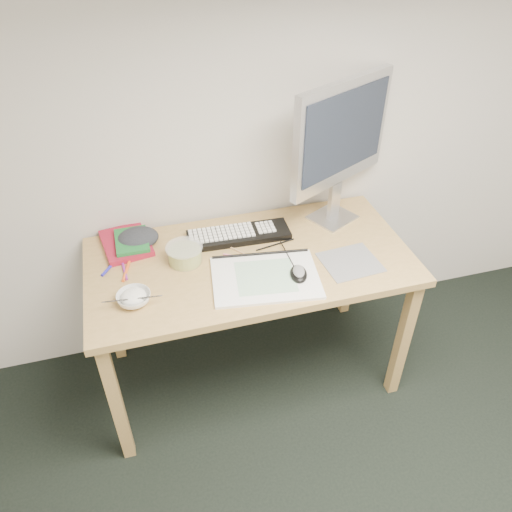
{
  "coord_description": "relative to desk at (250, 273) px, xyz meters",
  "views": [
    {
      "loc": [
        -0.67,
        -0.21,
        2.08
      ],
      "look_at": [
        -0.24,
        1.34,
        0.83
      ],
      "focal_mm": 35.0,
      "sensor_mm": 36.0,
      "label": 1
    }
  ],
  "objects": [
    {
      "name": "sketchpad",
      "position": [
        0.02,
        -0.15,
        0.09
      ],
      "size": [
        0.47,
        0.37,
        0.01
      ],
      "primitive_type": "cube",
      "rotation": [
        0.0,
        0.0,
        -0.14
      ],
      "color": "white",
      "rests_on": "desk"
    },
    {
      "name": "pencil_pink",
      "position": [
        -0.02,
        0.01,
        0.09
      ],
      "size": [
        0.17,
        0.11,
        0.01
      ],
      "primitive_type": "cylinder",
      "rotation": [
        0.0,
        1.57,
        -0.54
      ],
      "color": "pink",
      "rests_on": "desk"
    },
    {
      "name": "rice_bowl",
      "position": [
        -0.51,
        -0.15,
        0.1
      ],
      "size": [
        0.14,
        0.14,
        0.04
      ],
      "primitive_type": "imported",
      "rotation": [
        0.0,
        0.0,
        -0.06
      ],
      "color": "silver",
      "rests_on": "desk"
    },
    {
      "name": "mousepad",
      "position": [
        0.41,
        -0.14,
        0.08
      ],
      "size": [
        0.25,
        0.23,
        0.0
      ],
      "primitive_type": "cube",
      "rotation": [
        0.0,
        0.0,
        0.08
      ],
      "color": "slate",
      "rests_on": "desk"
    },
    {
      "name": "marker_orange",
      "position": [
        -0.52,
        0.05,
        0.09
      ],
      "size": [
        0.05,
        0.13,
        0.01
      ],
      "primitive_type": "cylinder",
      "rotation": [
        0.0,
        1.57,
        1.3
      ],
      "color": "#F0591C",
      "rests_on": "desk"
    },
    {
      "name": "fruit_tub",
      "position": [
        -0.27,
        0.06,
        0.12
      ],
      "size": [
        0.2,
        0.2,
        0.08
      ],
      "primitive_type": "cylinder",
      "rotation": [
        0.0,
        0.0,
        0.3
      ],
      "color": "#DDD34E",
      "rests_on": "desk"
    },
    {
      "name": "pencil_tan",
      "position": [
        -0.02,
        0.03,
        0.09
      ],
      "size": [
        0.12,
        0.16,
        0.01
      ],
      "primitive_type": "cylinder",
      "rotation": [
        0.0,
        1.57,
        -0.93
      ],
      "color": "tan",
      "rests_on": "desk"
    },
    {
      "name": "cloth_lump",
      "position": [
        -0.46,
        0.24,
        0.11
      ],
      "size": [
        0.16,
        0.14,
        0.06
      ],
      "primitive_type": "ellipsoid",
      "rotation": [
        0.0,
        0.0,
        0.06
      ],
      "color": "#292D32",
      "rests_on": "desk"
    },
    {
      "name": "book_red",
      "position": [
        -0.51,
        0.24,
        0.1
      ],
      "size": [
        0.23,
        0.29,
        0.03
      ],
      "primitive_type": "cube",
      "rotation": [
        0.0,
        0.0,
        0.16
      ],
      "color": "maroon",
      "rests_on": "desk"
    },
    {
      "name": "monitor",
      "position": [
        0.46,
        0.2,
        0.5
      ],
      "size": [
        0.53,
        0.29,
        0.67
      ],
      "rotation": [
        0.0,
        0.0,
        0.47
      ],
      "color": "silver",
      "rests_on": "desk"
    },
    {
      "name": "chopsticks",
      "position": [
        -0.51,
        -0.17,
        0.13
      ],
      "size": [
        0.22,
        0.04,
        0.02
      ],
      "primitive_type": "cylinder",
      "rotation": [
        0.0,
        1.57,
        -0.11
      ],
      "color": "silver",
      "rests_on": "rice_bowl"
    },
    {
      "name": "book_green",
      "position": [
        -0.48,
        0.22,
        0.12
      ],
      "size": [
        0.14,
        0.2,
        0.02
      ],
      "primitive_type": "cube",
      "rotation": [
        0.0,
        0.0,
        0.01
      ],
      "color": "#1A682B",
      "rests_on": "book_red"
    },
    {
      "name": "pencil_black",
      "position": [
        0.13,
        0.06,
        0.09
      ],
      "size": [
        0.19,
        0.04,
        0.01
      ],
      "primitive_type": "cylinder",
      "rotation": [
        0.0,
        1.57,
        0.19
      ],
      "color": "black",
      "rests_on": "desk"
    },
    {
      "name": "marker_blue",
      "position": [
        -0.58,
        0.1,
        0.09
      ],
      "size": [
        0.09,
        0.12,
        0.01
      ],
      "primitive_type": "cylinder",
      "rotation": [
        0.0,
        1.57,
        0.96
      ],
      "color": "#2522B8",
      "rests_on": "desk"
    },
    {
      "name": "mouse",
      "position": [
        0.16,
        -0.18,
        0.11
      ],
      "size": [
        0.09,
        0.13,
        0.04
      ],
      "primitive_type": "ellipsoid",
      "rotation": [
        0.0,
        0.0,
        -0.23
      ],
      "color": "black",
      "rests_on": "sketchpad"
    },
    {
      "name": "marker_purple",
      "position": [
        -0.53,
        0.06,
        0.09
      ],
      "size": [
        0.02,
        0.12,
        0.01
      ],
      "primitive_type": "cylinder",
      "rotation": [
        0.0,
        1.57,
        1.66
      ],
      "color": "#872790",
      "rests_on": "desk"
    },
    {
      "name": "desk",
      "position": [
        0.0,
        0.0,
        0.0
      ],
      "size": [
        1.4,
        0.7,
        0.75
      ],
      "color": "tan",
      "rests_on": "ground"
    },
    {
      "name": "keyboard",
      "position": [
        -0.01,
        0.16,
        0.1
      ],
      "size": [
        0.47,
        0.17,
        0.03
      ],
      "primitive_type": "cube",
      "rotation": [
        0.0,
        0.0,
        -0.04
      ],
      "color": "black",
      "rests_on": "desk"
    }
  ]
}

